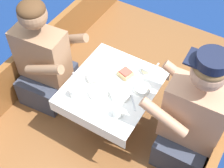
% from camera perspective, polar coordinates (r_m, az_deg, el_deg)
% --- Properties ---
extents(ground_plane, '(60.00, 60.00, 0.00)m').
position_cam_1_polar(ground_plane, '(2.82, -0.92, -10.59)').
color(ground_plane, navy).
extents(boat_deck, '(1.75, 3.13, 0.26)m').
position_cam_1_polar(boat_deck, '(2.71, -0.95, -9.22)').
color(boat_deck, brown).
rests_on(boat_deck, ground_plane).
extents(gunwale_port, '(0.06, 3.13, 0.41)m').
position_cam_1_polar(gunwale_port, '(2.81, -15.91, 2.36)').
color(gunwale_port, brown).
rests_on(gunwale_port, boat_deck).
extents(gunwale_starboard, '(0.06, 3.13, 0.41)m').
position_cam_1_polar(gunwale_starboard, '(2.31, 17.66, -13.85)').
color(gunwale_starboard, brown).
rests_on(gunwale_starboard, boat_deck).
extents(cockpit_table, '(0.62, 0.70, 0.44)m').
position_cam_1_polar(cockpit_table, '(2.33, 0.00, -1.13)').
color(cockpit_table, '#B2B2B7').
rests_on(cockpit_table, boat_deck).
extents(person_port, '(0.55, 0.48, 0.97)m').
position_cam_1_polar(person_port, '(2.57, -12.28, 3.91)').
color(person_port, '#333847').
rests_on(person_port, boat_deck).
extents(person_starboard, '(0.53, 0.45, 1.04)m').
position_cam_1_polar(person_starboard, '(2.19, 14.25, -6.55)').
color(person_starboard, '#333847').
rests_on(person_starboard, boat_deck).
extents(plate_sandwich, '(0.21, 0.21, 0.01)m').
position_cam_1_polar(plate_sandwich, '(2.35, 2.48, 1.48)').
color(plate_sandwich, silver).
rests_on(plate_sandwich, cockpit_table).
extents(plate_bread, '(0.16, 0.16, 0.01)m').
position_cam_1_polar(plate_bread, '(2.48, -1.21, 4.81)').
color(plate_bread, silver).
rests_on(plate_bread, cockpit_table).
extents(sandwich, '(0.11, 0.11, 0.05)m').
position_cam_1_polar(sandwich, '(2.33, 2.50, 1.93)').
color(sandwich, tan).
rests_on(sandwich, plate_sandwich).
extents(bowl_port_near, '(0.14, 0.14, 0.04)m').
position_cam_1_polar(bowl_port_near, '(2.21, 1.53, -1.82)').
color(bowl_port_near, silver).
rests_on(bowl_port_near, cockpit_table).
extents(bowl_starboard_near, '(0.13, 0.13, 0.04)m').
position_cam_1_polar(bowl_starboard_near, '(2.32, -2.94, 1.36)').
color(bowl_starboard_near, silver).
rests_on(bowl_starboard_near, cockpit_table).
extents(bowl_center_far, '(0.14, 0.14, 0.04)m').
position_cam_1_polar(bowl_center_far, '(2.22, -2.46, -1.47)').
color(bowl_center_far, silver).
rests_on(bowl_center_far, cockpit_table).
extents(bowl_port_far, '(0.12, 0.12, 0.04)m').
position_cam_1_polar(bowl_port_far, '(2.25, 5.58, -0.86)').
color(bowl_port_far, silver).
rests_on(bowl_port_far, cockpit_table).
extents(coffee_cup_port, '(0.09, 0.06, 0.06)m').
position_cam_1_polar(coffee_cup_port, '(2.11, 1.05, -5.24)').
color(coffee_cup_port, silver).
rests_on(coffee_cup_port, cockpit_table).
extents(coffee_cup_starboard, '(0.10, 0.07, 0.07)m').
position_cam_1_polar(coffee_cup_starboard, '(2.22, -6.86, -1.47)').
color(coffee_cup_starboard, silver).
rests_on(coffee_cup_starboard, cockpit_table).
extents(tin_can, '(0.07, 0.07, 0.05)m').
position_cam_1_polar(tin_can, '(2.37, 6.23, 2.59)').
color(tin_can, silver).
rests_on(tin_can, cockpit_table).
extents(utensil_spoon_port, '(0.17, 0.07, 0.01)m').
position_cam_1_polar(utensil_spoon_port, '(2.36, -6.30, 1.35)').
color(utensil_spoon_port, silver).
rests_on(utensil_spoon_port, cockpit_table).
extents(utensil_knife_port, '(0.12, 0.14, 0.00)m').
position_cam_1_polar(utensil_knife_port, '(2.20, 3.84, -3.07)').
color(utensil_knife_port, silver).
rests_on(utensil_knife_port, cockpit_table).
extents(utensil_spoon_starboard, '(0.15, 0.10, 0.01)m').
position_cam_1_polar(utensil_spoon_starboard, '(2.44, 5.55, 3.68)').
color(utensil_spoon_starboard, silver).
rests_on(utensil_spoon_starboard, cockpit_table).
extents(utensil_knife_starboard, '(0.02, 0.17, 0.00)m').
position_cam_1_polar(utensil_knife_starboard, '(2.41, 7.64, 2.56)').
color(utensil_knife_starboard, silver).
rests_on(utensil_knife_starboard, cockpit_table).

